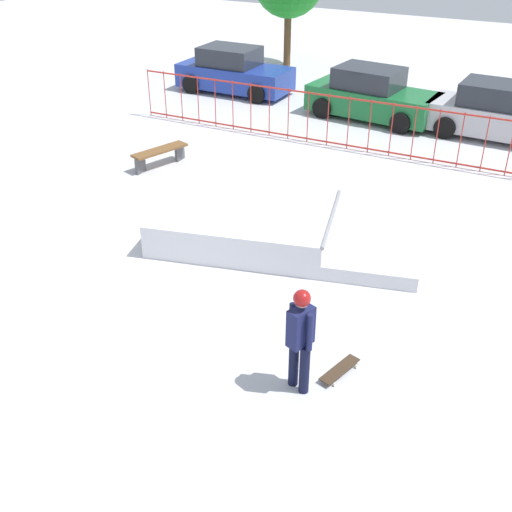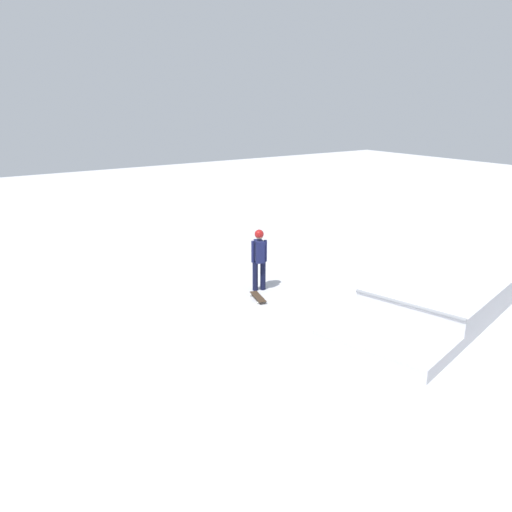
% 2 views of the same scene
% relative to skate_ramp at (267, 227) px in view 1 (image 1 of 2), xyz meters
% --- Properties ---
extents(ground_plane, '(60.00, 60.00, 0.00)m').
position_rel_skate_ramp_xyz_m(ground_plane, '(-0.74, -1.38, -0.32)').
color(ground_plane, silver).
extents(skate_ramp, '(5.86, 3.82, 0.74)m').
position_rel_skate_ramp_xyz_m(skate_ramp, '(0.00, 0.00, 0.00)').
color(skate_ramp, silver).
rests_on(skate_ramp, ground).
extents(skater, '(0.42, 0.43, 1.73)m').
position_rel_skate_ramp_xyz_m(skater, '(2.43, -3.83, 0.69)').
color(skater, black).
rests_on(skater, ground).
extents(skateboard, '(0.42, 0.82, 0.09)m').
position_rel_skate_ramp_xyz_m(skateboard, '(2.87, -3.25, -0.24)').
color(skateboard, '#3F2D1E').
rests_on(skateboard, ground).
extents(perimeter_fence, '(13.02, 0.17, 1.50)m').
position_rel_skate_ramp_xyz_m(perimeter_fence, '(-0.74, 5.94, 0.45)').
color(perimeter_fence, '#B22D23').
rests_on(perimeter_fence, ground).
extents(park_bench, '(0.88, 1.64, 0.48)m').
position_rel_skate_ramp_xyz_m(park_bench, '(-4.39, 2.38, 0.04)').
color(park_bench, brown).
rests_on(park_bench, ground).
extents(parked_car_blue, '(4.11, 1.94, 1.60)m').
position_rel_skate_ramp_xyz_m(parked_car_blue, '(-6.15, 9.53, 0.41)').
color(parked_car_blue, '#1E3899').
rests_on(parked_car_blue, ground).
extents(parked_car_green, '(4.27, 2.29, 1.60)m').
position_rel_skate_ramp_xyz_m(parked_car_green, '(-0.74, 8.93, 0.41)').
color(parked_car_green, '#196B33').
rests_on(parked_car_green, ground).
extents(parked_car_silver, '(4.18, 2.08, 1.60)m').
position_rel_skate_ramp_xyz_m(parked_car_silver, '(3.18, 8.90, 0.41)').
color(parked_car_silver, '#B7B7BC').
rests_on(parked_car_silver, ground).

